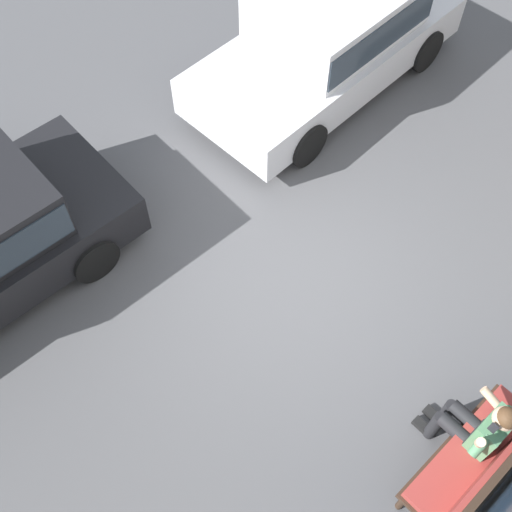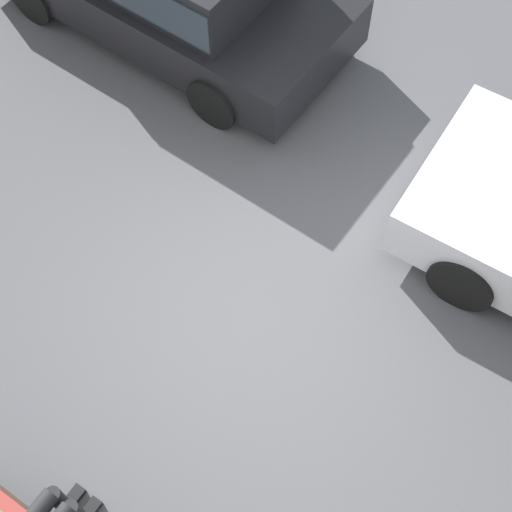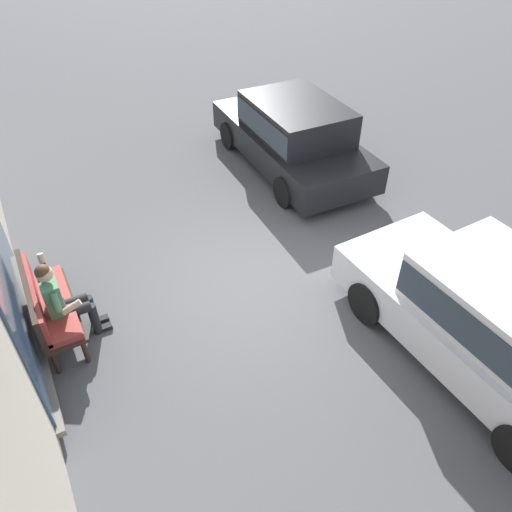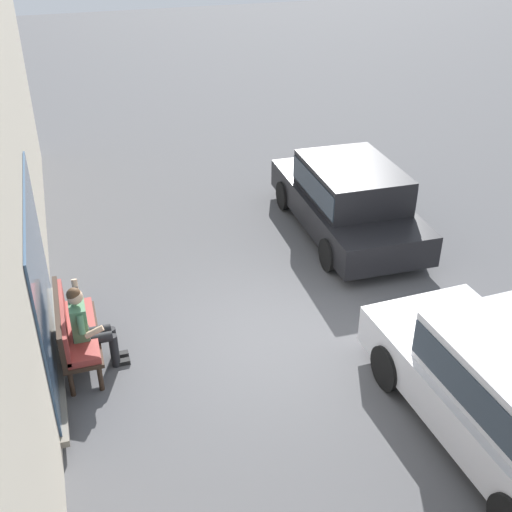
{
  "view_description": "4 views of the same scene",
  "coord_description": "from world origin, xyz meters",
  "px_view_note": "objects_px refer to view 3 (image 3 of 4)",
  "views": [
    {
      "loc": [
        3.05,
        2.6,
        6.74
      ],
      "look_at": [
        0.59,
        -0.02,
        1.09
      ],
      "focal_mm": 45.0,
      "sensor_mm": 36.0,
      "label": 1
    },
    {
      "loc": [
        -1.76,
        2.6,
        6.68
      ],
      "look_at": [
        0.05,
        -0.05,
        0.99
      ],
      "focal_mm": 55.0,
      "sensor_mm": 36.0,
      "label": 2
    },
    {
      "loc": [
        -5.2,
        2.6,
        5.48
      ],
      "look_at": [
        -0.32,
        0.01,
        0.85
      ],
      "focal_mm": 35.0,
      "sensor_mm": 36.0,
      "label": 3
    },
    {
      "loc": [
        -7.45,
        2.6,
        6.15
      ],
      "look_at": [
        0.79,
        -0.0,
        1.08
      ],
      "focal_mm": 45.0,
      "sensor_mm": 36.0,
      "label": 4
    }
  ],
  "objects_px": {
    "bench": "(45,304)",
    "parked_car_near": "(496,319)",
    "parked_car_mid": "(293,133)",
    "person_on_phone": "(63,299)"
  },
  "relations": [
    {
      "from": "bench",
      "to": "parked_car_mid",
      "type": "relative_size",
      "value": 0.37
    },
    {
      "from": "bench",
      "to": "person_on_phone",
      "type": "distance_m",
      "value": 0.31
    },
    {
      "from": "person_on_phone",
      "to": "parked_car_near",
      "type": "relative_size",
      "value": 0.32
    },
    {
      "from": "bench",
      "to": "parked_car_near",
      "type": "relative_size",
      "value": 0.37
    },
    {
      "from": "parked_car_near",
      "to": "bench",
      "type": "bearing_deg",
      "value": 57.48
    },
    {
      "from": "bench",
      "to": "parked_car_near",
      "type": "xyz_separation_m",
      "value": [
        -3.2,
        -5.01,
        0.21
      ]
    },
    {
      "from": "parked_car_near",
      "to": "parked_car_mid",
      "type": "distance_m",
      "value": 5.71
    },
    {
      "from": "bench",
      "to": "person_on_phone",
      "type": "relative_size",
      "value": 1.16
    },
    {
      "from": "parked_car_mid",
      "to": "parked_car_near",
      "type": "bearing_deg",
      "value": 175.5
    },
    {
      "from": "person_on_phone",
      "to": "parked_car_near",
      "type": "bearing_deg",
      "value": -122.32
    }
  ]
}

